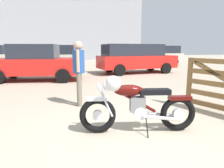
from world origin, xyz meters
name	(u,v)px	position (x,y,z in m)	size (l,w,h in m)	color
ground_plane	(139,140)	(0.00, 0.00, 0.00)	(80.00, 80.00, 0.00)	tan
vintage_motorcycle	(136,106)	(0.04, 0.31, 0.49)	(2.07, 0.73, 1.07)	black
bystander	(79,67)	(-0.84, 2.25, 1.02)	(0.30, 0.46, 1.66)	#706656
dark_sedan_left	(35,63)	(-2.61, 6.89, 0.84)	(4.37, 2.29, 1.67)	black
white_estate_far	(135,58)	(2.86, 8.66, 0.94)	(4.90, 2.47, 1.74)	black
blue_hatchback_right	(157,54)	(6.99, 14.53, 0.94)	(4.81, 2.22, 1.74)	black
red_hatchback_near	(49,56)	(-2.57, 12.66, 0.94)	(4.87, 2.38, 1.74)	black
industrial_building	(72,27)	(-0.49, 29.67, 4.80)	(20.06, 13.59, 18.15)	#9EA0A8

